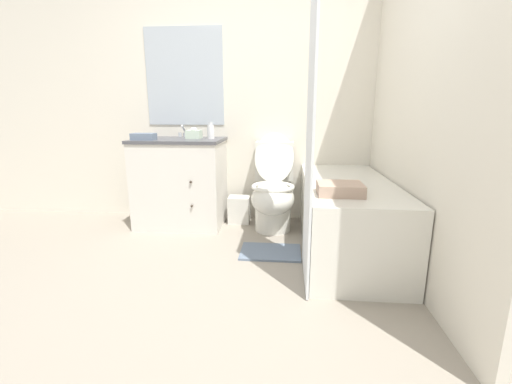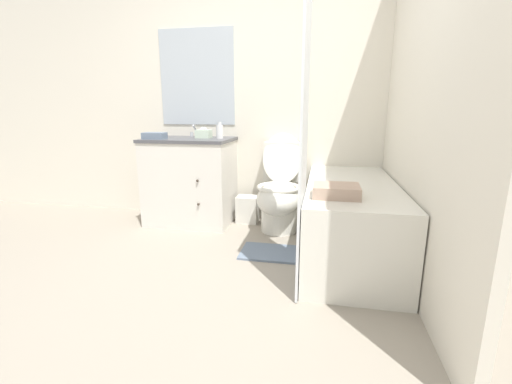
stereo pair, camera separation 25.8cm
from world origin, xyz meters
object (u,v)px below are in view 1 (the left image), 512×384
at_px(bathtub, 346,215).
at_px(hand_towel_folded, 144,137).
at_px(wastebasket, 239,210).
at_px(tissue_box, 194,134).
at_px(vanity_cabinet, 181,181).
at_px(soap_dispenser, 211,131).
at_px(toilet, 273,192).
at_px(sink_faucet, 185,134).
at_px(bath_mat, 271,252).
at_px(bath_towel_folded, 340,189).

height_order(bathtub, hand_towel_folded, hand_towel_folded).
height_order(wastebasket, tissue_box, tissue_box).
bearing_deg(vanity_cabinet, soap_dispenser, 3.78).
relative_size(toilet, wastebasket, 3.39).
distance_m(sink_faucet, toilet, 1.08).
bearing_deg(vanity_cabinet, bath_mat, -35.46).
height_order(bathtub, wastebasket, bathtub).
bearing_deg(bath_towel_folded, toilet, 117.66).
bearing_deg(soap_dispenser, bath_mat, -47.83).
bearing_deg(vanity_cabinet, sink_faucet, 90.00).
xyz_separation_m(wastebasket, soap_dispenser, (-0.25, -0.07, 0.78)).
distance_m(tissue_box, bath_towel_folded, 1.63).
relative_size(sink_faucet, soap_dispenser, 0.92).
distance_m(vanity_cabinet, bathtub, 1.60).
height_order(toilet, bath_mat, toilet).
bearing_deg(toilet, bathtub, -35.95).
height_order(wastebasket, bath_towel_folded, bath_towel_folded).
height_order(vanity_cabinet, wastebasket, vanity_cabinet).
xyz_separation_m(sink_faucet, bathtub, (1.51, -0.72, -0.59)).
bearing_deg(bath_mat, vanity_cabinet, 144.54).
bearing_deg(hand_towel_folded, sink_faucet, 53.83).
relative_size(tissue_box, bath_towel_folded, 0.47).
bearing_deg(vanity_cabinet, hand_towel_folded, -148.76).
height_order(sink_faucet, bath_mat, sink_faucet).
bearing_deg(bath_mat, toilet, 90.80).
bearing_deg(hand_towel_folded, wastebasket, 17.18).
xyz_separation_m(bath_towel_folded, bath_mat, (-0.46, 0.32, -0.60)).
xyz_separation_m(wastebasket, bath_mat, (0.36, -0.74, -0.13)).
xyz_separation_m(wastebasket, hand_towel_folded, (-0.83, -0.26, 0.74)).
distance_m(wastebasket, bath_towel_folded, 1.43).
relative_size(sink_faucet, bath_mat, 0.30).
bearing_deg(bath_towel_folded, bathtub, 73.93).
distance_m(tissue_box, bath_mat, 1.36).
distance_m(vanity_cabinet, hand_towel_folded, 0.54).
height_order(toilet, bath_towel_folded, toilet).
bearing_deg(bath_towel_folded, sink_faucet, 139.34).
relative_size(vanity_cabinet, tissue_box, 6.22).
bearing_deg(bathtub, hand_towel_folded, 168.98).
bearing_deg(bath_mat, bath_towel_folded, -34.96).
bearing_deg(toilet, soap_dispenser, 171.05).
bearing_deg(toilet, tissue_box, 171.21).
xyz_separation_m(toilet, bath_towel_folded, (0.47, -0.90, 0.25)).
height_order(sink_faucet, toilet, sink_faucet).
bearing_deg(bath_mat, wastebasket, 115.60).
bearing_deg(bathtub, soap_dispenser, 156.12).
xyz_separation_m(vanity_cabinet, bath_towel_folded, (1.38, -0.98, 0.17)).
bearing_deg(sink_faucet, hand_towel_folded, -126.17).
relative_size(soap_dispenser, hand_towel_folded, 0.74).
bearing_deg(wastebasket, bath_towel_folded, -52.46).
bearing_deg(toilet, vanity_cabinet, 175.31).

